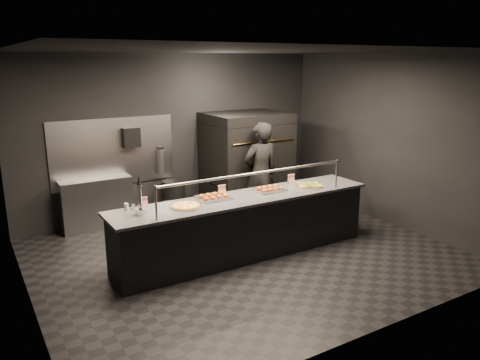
{
  "coord_description": "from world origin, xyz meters",
  "views": [
    {
      "loc": [
        -3.49,
        -5.62,
        2.87
      ],
      "look_at": [
        0.03,
        0.2,
        1.13
      ],
      "focal_mm": 35.0,
      "sensor_mm": 36.0,
      "label": 1
    }
  ],
  "objects": [
    {
      "name": "room",
      "position": [
        -0.02,
        0.05,
        1.5
      ],
      "size": [
        6.04,
        6.0,
        3.0
      ],
      "color": "black",
      "rests_on": "ground"
    },
    {
      "name": "service_counter",
      "position": [
        0.0,
        -0.0,
        0.46
      ],
      "size": [
        4.1,
        0.78,
        1.37
      ],
      "color": "black",
      "rests_on": "ground"
    },
    {
      "name": "pizza_oven",
      "position": [
        1.2,
        1.9,
        0.97
      ],
      "size": [
        1.5,
        1.23,
        1.91
      ],
      "color": "black",
      "rests_on": "ground"
    },
    {
      "name": "prep_shelf",
      "position": [
        -1.6,
        2.32,
        0.45
      ],
      "size": [
        1.2,
        0.35,
        0.9
      ],
      "primitive_type": "cube",
      "color": "#99999E",
      "rests_on": "ground"
    },
    {
      "name": "towel_dispenser",
      "position": [
        -0.9,
        2.39,
        1.55
      ],
      "size": [
        0.3,
        0.2,
        0.35
      ],
      "primitive_type": "cube",
      "color": "black",
      "rests_on": "room"
    },
    {
      "name": "fire_extinguisher",
      "position": [
        -0.35,
        2.4,
        1.06
      ],
      "size": [
        0.14,
        0.14,
        0.51
      ],
      "color": "#B2B2B7",
      "rests_on": "room"
    },
    {
      "name": "beer_tap",
      "position": [
        -1.6,
        0.01,
        1.07
      ],
      "size": [
        0.14,
        0.2,
        0.54
      ],
      "color": "silver",
      "rests_on": "service_counter"
    },
    {
      "name": "round_pizza",
      "position": [
        -0.97,
        -0.01,
        0.94
      ],
      "size": [
        0.44,
        0.44,
        0.03
      ],
      "color": "silver",
      "rests_on": "service_counter"
    },
    {
      "name": "slider_tray_a",
      "position": [
        -0.45,
        0.15,
        0.95
      ],
      "size": [
        0.51,
        0.41,
        0.07
      ],
      "color": "silver",
      "rests_on": "service_counter"
    },
    {
      "name": "slider_tray_b",
      "position": [
        0.5,
        0.08,
        0.95
      ],
      "size": [
        0.46,
        0.35,
        0.07
      ],
      "color": "silver",
      "rests_on": "service_counter"
    },
    {
      "name": "square_pizza",
      "position": [
        1.19,
        -0.03,
        0.94
      ],
      "size": [
        0.43,
        0.43,
        0.05
      ],
      "color": "silver",
      "rests_on": "service_counter"
    },
    {
      "name": "condiment_jar",
      "position": [
        -1.67,
        0.28,
        0.96
      ],
      "size": [
        0.14,
        0.06,
        0.09
      ],
      "color": "silver",
      "rests_on": "service_counter"
    },
    {
      "name": "tent_cards",
      "position": [
        -0.21,
        0.28,
        1.0
      ],
      "size": [
        2.64,
        0.04,
        0.15
      ],
      "color": "white",
      "rests_on": "service_counter"
    },
    {
      "name": "trash_bin",
      "position": [
        -0.2,
        2.22,
        0.35
      ],
      "size": [
        0.42,
        0.42,
        0.7
      ],
      "primitive_type": "cylinder",
      "color": "black",
      "rests_on": "ground"
    },
    {
      "name": "worker",
      "position": [
        1.0,
        1.1,
        0.92
      ],
      "size": [
        0.68,
        0.46,
        1.84
      ],
      "primitive_type": "imported",
      "rotation": [
        0.0,
        0.0,
        3.12
      ],
      "color": "black",
      "rests_on": "ground"
    }
  ]
}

